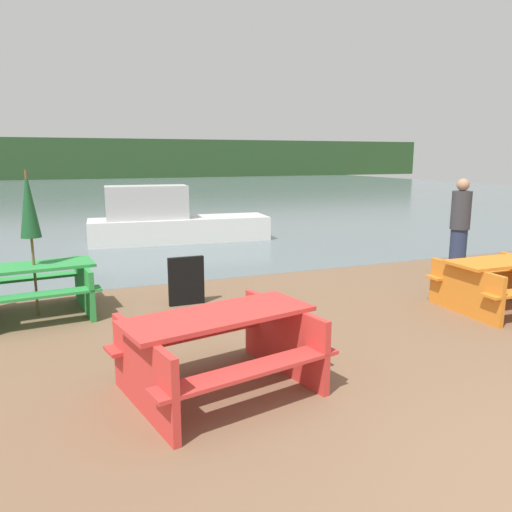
% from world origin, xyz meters
% --- Properties ---
extents(water, '(60.00, 50.00, 0.00)m').
position_xyz_m(water, '(0.00, 32.26, -0.00)').
color(water, slate).
rests_on(water, ground_plane).
extents(far_treeline, '(80.00, 1.60, 4.00)m').
position_xyz_m(far_treeline, '(0.00, 52.26, 2.00)').
color(far_treeline, '#284723').
rests_on(far_treeline, water).
extents(picnic_table_red, '(2.08, 1.73, 0.79)m').
position_xyz_m(picnic_table_red, '(-1.79, 2.97, 0.47)').
color(picnic_table_red, red).
rests_on(picnic_table_red, ground_plane).
extents(picnic_table_orange, '(1.69, 1.40, 0.75)m').
position_xyz_m(picnic_table_orange, '(2.94, 3.93, 0.45)').
color(picnic_table_orange, orange).
rests_on(picnic_table_orange, ground_plane).
extents(picnic_table_green, '(1.72, 1.54, 0.75)m').
position_xyz_m(picnic_table_green, '(-3.49, 6.17, 0.45)').
color(picnic_table_green, green).
rests_on(picnic_table_green, ground_plane).
extents(umbrella_darkgreen, '(0.28, 0.28, 2.07)m').
position_xyz_m(umbrella_darkgreen, '(-3.49, 6.17, 1.59)').
color(umbrella_darkgreen, brown).
rests_on(umbrella_darkgreen, ground_plane).
extents(boat, '(4.82, 1.65, 1.50)m').
position_xyz_m(boat, '(-0.32, 11.73, 0.54)').
color(boat, silver).
rests_on(boat, water).
extents(person, '(0.37, 0.37, 1.84)m').
position_xyz_m(person, '(4.09, 6.03, 0.92)').
color(person, '#283351').
rests_on(person, ground_plane).
extents(signboard, '(0.55, 0.08, 0.75)m').
position_xyz_m(signboard, '(-1.37, 5.91, 0.38)').
color(signboard, black).
rests_on(signboard, ground_plane).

